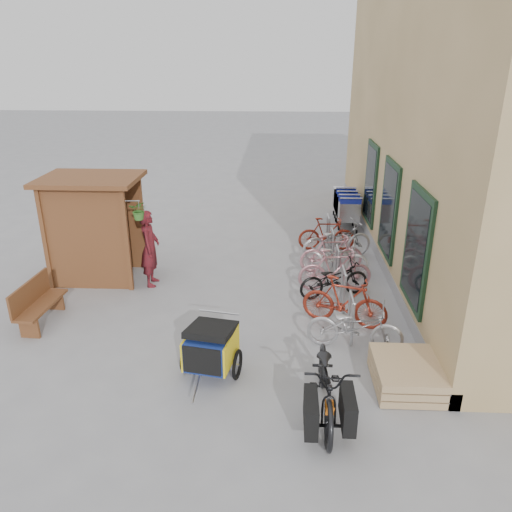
{
  "coord_description": "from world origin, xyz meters",
  "views": [
    {
      "loc": [
        0.95,
        -8.07,
        4.87
      ],
      "look_at": [
        0.5,
        1.5,
        1.0
      ],
      "focal_mm": 35.0,
      "sensor_mm": 36.0,
      "label": 1
    }
  ],
  "objects_px": {
    "person_kiosk": "(150,248)",
    "bike_3": "(335,270)",
    "kiosk": "(90,214)",
    "bike_0": "(355,327)",
    "bike_7": "(327,234)",
    "bench": "(37,302)",
    "bike_2": "(334,279)",
    "pallet_stack": "(406,374)",
    "cargo_bike": "(327,384)",
    "shopping_carts": "(346,203)",
    "bike_6": "(337,240)",
    "bike_5": "(332,253)",
    "bike_4": "(335,257)",
    "bike_1": "(345,301)",
    "child_trailer": "(211,346)"
  },
  "relations": [
    {
      "from": "kiosk",
      "to": "cargo_bike",
      "type": "relative_size",
      "value": 1.21
    },
    {
      "from": "kiosk",
      "to": "bike_3",
      "type": "bearing_deg",
      "value": -4.53
    },
    {
      "from": "shopping_carts",
      "to": "bike_3",
      "type": "distance_m",
      "value": 4.79
    },
    {
      "from": "bench",
      "to": "kiosk",
      "type": "bearing_deg",
      "value": 83.45
    },
    {
      "from": "child_trailer",
      "to": "bike_0",
      "type": "relative_size",
      "value": 0.96
    },
    {
      "from": "bike_5",
      "to": "cargo_bike",
      "type": "bearing_deg",
      "value": 164.46
    },
    {
      "from": "bike_4",
      "to": "bike_5",
      "type": "xyz_separation_m",
      "value": [
        -0.07,
        0.13,
        0.04
      ]
    },
    {
      "from": "pallet_stack",
      "to": "shopping_carts",
      "type": "bearing_deg",
      "value": 90.0
    },
    {
      "from": "bike_5",
      "to": "bike_7",
      "type": "xyz_separation_m",
      "value": [
        0.01,
        1.42,
        -0.01
      ]
    },
    {
      "from": "kiosk",
      "to": "pallet_stack",
      "type": "xyz_separation_m",
      "value": [
        6.28,
        -3.87,
        -1.34
      ]
    },
    {
      "from": "shopping_carts",
      "to": "bike_5",
      "type": "distance_m",
      "value": 3.76
    },
    {
      "from": "shopping_carts",
      "to": "bike_4",
      "type": "height_order",
      "value": "shopping_carts"
    },
    {
      "from": "person_kiosk",
      "to": "bike_3",
      "type": "bearing_deg",
      "value": -95.03
    },
    {
      "from": "kiosk",
      "to": "bike_6",
      "type": "xyz_separation_m",
      "value": [
        5.73,
        1.44,
        -1.06
      ]
    },
    {
      "from": "shopping_carts",
      "to": "bike_0",
      "type": "relative_size",
      "value": 1.26
    },
    {
      "from": "pallet_stack",
      "to": "cargo_bike",
      "type": "distance_m",
      "value": 1.55
    },
    {
      "from": "kiosk",
      "to": "person_kiosk",
      "type": "distance_m",
      "value": 1.57
    },
    {
      "from": "bike_6",
      "to": "bike_7",
      "type": "relative_size",
      "value": 1.24
    },
    {
      "from": "bike_2",
      "to": "pallet_stack",
      "type": "bearing_deg",
      "value": 175.95
    },
    {
      "from": "kiosk",
      "to": "bike_4",
      "type": "bearing_deg",
      "value": 4.98
    },
    {
      "from": "child_trailer",
      "to": "bike_4",
      "type": "xyz_separation_m",
      "value": [
        2.4,
        4.17,
        -0.1
      ]
    },
    {
      "from": "cargo_bike",
      "to": "bike_1",
      "type": "height_order",
      "value": "cargo_bike"
    },
    {
      "from": "shopping_carts",
      "to": "bike_2",
      "type": "height_order",
      "value": "shopping_carts"
    },
    {
      "from": "bike_5",
      "to": "bike_6",
      "type": "height_order",
      "value": "bike_6"
    },
    {
      "from": "kiosk",
      "to": "bike_5",
      "type": "bearing_deg",
      "value": 6.35
    },
    {
      "from": "bike_0",
      "to": "kiosk",
      "type": "bearing_deg",
      "value": 73.73
    },
    {
      "from": "kiosk",
      "to": "person_kiosk",
      "type": "height_order",
      "value": "kiosk"
    },
    {
      "from": "bike_0",
      "to": "bike_3",
      "type": "xyz_separation_m",
      "value": [
        -0.11,
        2.39,
        0.04
      ]
    },
    {
      "from": "child_trailer",
      "to": "bike_0",
      "type": "xyz_separation_m",
      "value": [
        2.43,
        0.86,
        -0.07
      ]
    },
    {
      "from": "bike_3",
      "to": "bike_0",
      "type": "bearing_deg",
      "value": 177.52
    },
    {
      "from": "child_trailer",
      "to": "bike_4",
      "type": "relative_size",
      "value": 1.01
    },
    {
      "from": "bike_1",
      "to": "bike_5",
      "type": "relative_size",
      "value": 1.07
    },
    {
      "from": "bike_0",
      "to": "bike_3",
      "type": "relative_size",
      "value": 1.04
    },
    {
      "from": "bike_6",
      "to": "bench",
      "type": "bearing_deg",
      "value": 101.9
    },
    {
      "from": "bike_3",
      "to": "bike_7",
      "type": "xyz_separation_m",
      "value": [
        0.03,
        2.47,
        -0.04
      ]
    },
    {
      "from": "bike_1",
      "to": "bike_2",
      "type": "xyz_separation_m",
      "value": [
        -0.08,
        1.22,
        -0.09
      ]
    },
    {
      "from": "bike_0",
      "to": "bike_7",
      "type": "height_order",
      "value": "bike_7"
    },
    {
      "from": "person_kiosk",
      "to": "bench",
      "type": "bearing_deg",
      "value": 133.33
    },
    {
      "from": "bike_1",
      "to": "bike_2",
      "type": "relative_size",
      "value": 1.06
    },
    {
      "from": "cargo_bike",
      "to": "shopping_carts",
      "type": "bearing_deg",
      "value": 82.39
    },
    {
      "from": "bike_0",
      "to": "bike_2",
      "type": "relative_size",
      "value": 1.08
    },
    {
      "from": "bike_5",
      "to": "bike_7",
      "type": "height_order",
      "value": "bike_5"
    },
    {
      "from": "bike_4",
      "to": "bike_7",
      "type": "distance_m",
      "value": 1.55
    },
    {
      "from": "kiosk",
      "to": "child_trailer",
      "type": "bearing_deg",
      "value": -49.22
    },
    {
      "from": "pallet_stack",
      "to": "bike_7",
      "type": "distance_m",
      "value": 5.96
    },
    {
      "from": "kiosk",
      "to": "bike_1",
      "type": "height_order",
      "value": "kiosk"
    },
    {
      "from": "bench",
      "to": "cargo_bike",
      "type": "height_order",
      "value": "cargo_bike"
    },
    {
      "from": "person_kiosk",
      "to": "bike_3",
      "type": "distance_m",
      "value": 4.13
    },
    {
      "from": "person_kiosk",
      "to": "cargo_bike",
      "type": "bearing_deg",
      "value": -143.5
    },
    {
      "from": "cargo_bike",
      "to": "person_kiosk",
      "type": "height_order",
      "value": "person_kiosk"
    }
  ]
}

